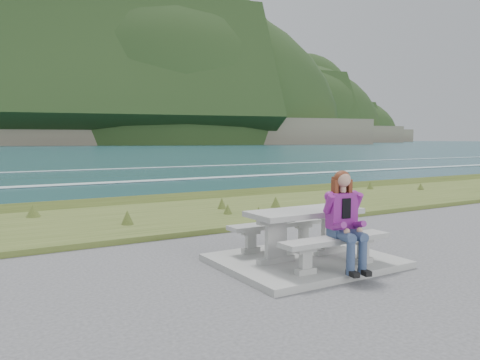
# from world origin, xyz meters

# --- Properties ---
(concrete_slab) EXTENTS (2.60, 2.10, 0.10)m
(concrete_slab) POSITION_xyz_m (0.00, 0.00, 0.05)
(concrete_slab) COLOR #989994
(concrete_slab) RESTS_ON ground
(picnic_table) EXTENTS (1.80, 0.75, 0.75)m
(picnic_table) POSITION_xyz_m (0.00, 0.00, 0.68)
(picnic_table) COLOR #989994
(picnic_table) RESTS_ON concrete_slab
(bench_landward) EXTENTS (1.80, 0.35, 0.45)m
(bench_landward) POSITION_xyz_m (0.00, -0.70, 0.45)
(bench_landward) COLOR #989994
(bench_landward) RESTS_ON concrete_slab
(bench_seaward) EXTENTS (1.80, 0.35, 0.45)m
(bench_seaward) POSITION_xyz_m (0.00, 0.70, 0.45)
(bench_seaward) COLOR #989994
(bench_seaward) RESTS_ON concrete_slab
(grass_verge) EXTENTS (160.00, 4.50, 0.22)m
(grass_verge) POSITION_xyz_m (0.00, 5.00, 0.00)
(grass_verge) COLOR #3A4C1C
(grass_verge) RESTS_ON ground
(shore_drop) EXTENTS (160.00, 0.80, 2.20)m
(shore_drop) POSITION_xyz_m (0.00, 7.90, 0.00)
(shore_drop) COLOR brown
(shore_drop) RESTS_ON ground
(ocean) EXTENTS (1600.00, 1600.00, 0.09)m
(ocean) POSITION_xyz_m (0.00, 25.09, -1.74)
(ocean) COLOR #1C4851
(ocean) RESTS_ON ground
(headland_range) EXTENTS (729.83, 363.95, 201.75)m
(headland_range) POSITION_xyz_m (190.32, 398.30, 9.93)
(headland_range) COLOR brown
(headland_range) RESTS_ON ground
(seated_woman) EXTENTS (0.50, 0.74, 1.39)m
(seated_woman) POSITION_xyz_m (0.09, -0.83, 0.61)
(seated_woman) COLOR navy
(seated_woman) RESTS_ON concrete_slab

